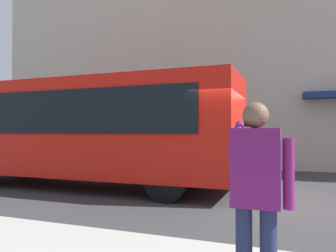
# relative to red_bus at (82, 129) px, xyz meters

# --- Properties ---
(ground_plane) EXTENTS (60.00, 60.00, 0.00)m
(ground_plane) POSITION_rel_red_bus_xyz_m (-4.83, 0.23, -1.68)
(ground_plane) COLOR #38383A
(building_facade_far) EXTENTS (28.00, 1.55, 12.00)m
(building_facade_far) POSITION_rel_red_bus_xyz_m (-4.84, -6.57, 4.30)
(building_facade_far) COLOR beige
(building_facade_far) RESTS_ON ground_plane
(red_bus) EXTENTS (9.05, 2.54, 3.08)m
(red_bus) POSITION_rel_red_bus_xyz_m (0.00, 0.00, 0.00)
(red_bus) COLOR red
(red_bus) RESTS_ON ground_plane
(pedestrian_photographer) EXTENTS (0.53, 0.52, 1.70)m
(pedestrian_photographer) POSITION_rel_red_bus_xyz_m (-5.39, 5.13, -0.54)
(pedestrian_photographer) COLOR #1E2347
(pedestrian_photographer) RESTS_ON sidewalk_curb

